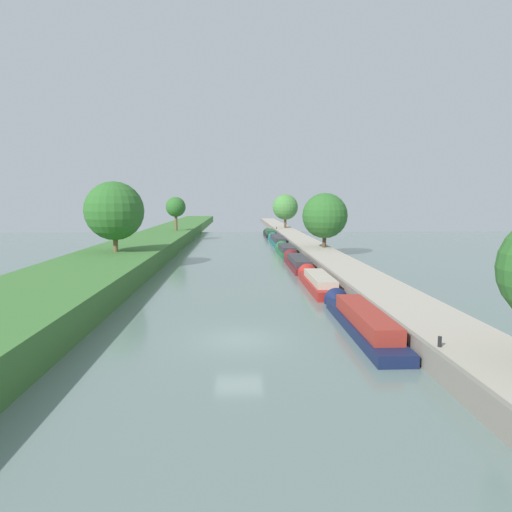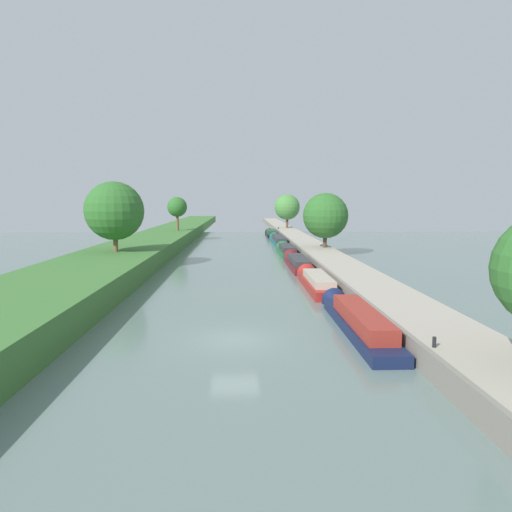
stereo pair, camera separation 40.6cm
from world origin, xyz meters
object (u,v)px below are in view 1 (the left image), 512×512
object	(u,v)px
narrowboat_black	(269,233)
person_walking	(325,240)
narrowboat_maroon	(297,262)
narrowboat_teal	(277,240)
narrowboat_navy	(360,319)
mooring_bollard_near	(440,342)
mooring_bollard_far	(277,228)
narrowboat_red	(317,281)
narrowboat_green	(286,250)

from	to	relation	value
narrowboat_black	person_walking	distance (m)	32.25
narrowboat_maroon	narrowboat_teal	world-z (taller)	narrowboat_teal
person_walking	narrowboat_navy	bearing A→B (deg)	-97.99
narrowboat_black	mooring_bollard_near	xyz separation A→B (m)	(1.93, -73.08, 0.79)
narrowboat_black	mooring_bollard_far	world-z (taller)	mooring_bollard_far
narrowboat_red	narrowboat_black	distance (m)	54.48
narrowboat_green	narrowboat_teal	world-z (taller)	narrowboat_teal
mooring_bollard_far	narrowboat_maroon	bearing A→B (deg)	-92.34
mooring_bollard_far	narrowboat_red	bearing A→B (deg)	-91.81
narrowboat_maroon	narrowboat_teal	size ratio (longest dim) A/B	0.72
narrowboat_maroon	mooring_bollard_far	world-z (taller)	mooring_bollard_far
narrowboat_green	mooring_bollard_far	size ratio (longest dim) A/B	24.23
narrowboat_teal	mooring_bollard_near	bearing A→B (deg)	-88.21
mooring_bollard_near	mooring_bollard_far	world-z (taller)	same
mooring_bollard_near	narrowboat_teal	bearing A→B (deg)	91.79
narrowboat_maroon	narrowboat_teal	distance (m)	26.60
narrowboat_red	mooring_bollard_near	world-z (taller)	mooring_bollard_near
mooring_bollard_near	mooring_bollard_far	size ratio (longest dim) A/B	1.00
narrowboat_navy	mooring_bollard_near	xyz separation A→B (m)	(1.61, -6.47, 0.75)
person_walking	mooring_bollard_far	distance (m)	36.84
narrowboat_red	narrowboat_black	bearing A→B (deg)	90.05
narrowboat_maroon	narrowboat_black	distance (m)	42.39
narrowboat_maroon	narrowboat_black	world-z (taller)	narrowboat_black
narrowboat_green	narrowboat_navy	bearing A→B (deg)	-89.44
narrowboat_black	person_walking	world-z (taller)	person_walking
narrowboat_navy	person_walking	world-z (taller)	person_walking
narrowboat_green	mooring_bollard_near	distance (m)	42.12
mooring_bollard_near	narrowboat_green	bearing A→B (deg)	92.67
person_walking	narrowboat_black	bearing A→B (deg)	99.30
person_walking	mooring_bollard_near	xyz separation A→B (m)	(-3.28, -41.29, -0.65)
mooring_bollard_near	mooring_bollard_far	xyz separation A→B (m)	(0.00, 77.98, 0.00)
narrowboat_black	mooring_bollard_far	size ratio (longest dim) A/B	26.46
narrowboat_red	narrowboat_black	size ratio (longest dim) A/B	0.91
narrowboat_maroon	mooring_bollard_near	bearing A→B (deg)	-86.40
mooring_bollard_far	mooring_bollard_near	bearing A→B (deg)	-90.00
narrowboat_green	narrowboat_black	bearing A→B (deg)	89.94
person_walking	narrowboat_red	bearing A→B (deg)	-102.81
narrowboat_teal	narrowboat_red	bearing A→B (deg)	-90.14
narrowboat_teal	person_walking	distance (m)	16.84
mooring_bollard_near	narrowboat_navy	bearing A→B (deg)	103.98
narrowboat_teal	narrowboat_green	bearing A→B (deg)	-90.65
narrowboat_green	narrowboat_black	world-z (taller)	narrowboat_black
narrowboat_red	narrowboat_teal	distance (m)	38.68
narrowboat_red	narrowboat_black	world-z (taller)	narrowboat_black
narrowboat_navy	person_walking	size ratio (longest dim) A/B	7.41
narrowboat_red	person_walking	bearing A→B (deg)	77.19
narrowboat_red	narrowboat_navy	bearing A→B (deg)	-88.74
narrowboat_green	narrowboat_teal	bearing A→B (deg)	89.35
narrowboat_navy	mooring_bollard_near	distance (m)	6.71
narrowboat_red	mooring_bollard_far	distance (m)	59.41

